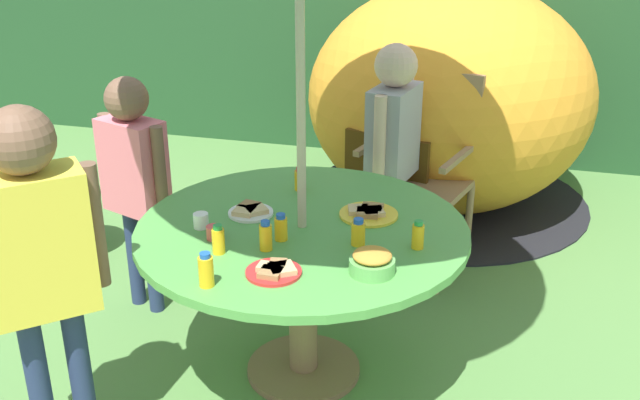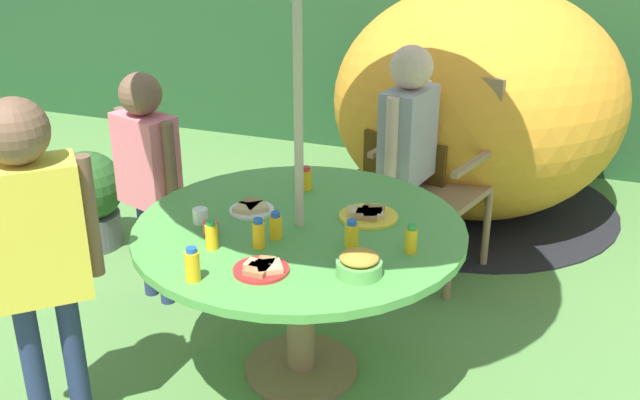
# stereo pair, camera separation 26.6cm
# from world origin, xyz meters

# --- Properties ---
(ground_plane) EXTENTS (10.00, 10.00, 0.02)m
(ground_plane) POSITION_xyz_m (0.00, 0.00, -0.01)
(ground_plane) COLOR #548442
(hedge_backdrop) EXTENTS (9.00, 0.70, 1.65)m
(hedge_backdrop) POSITION_xyz_m (0.00, 3.23, 0.83)
(hedge_backdrop) COLOR #234C28
(hedge_backdrop) RESTS_ON ground_plane
(garden_table) EXTENTS (1.36, 1.36, 0.71)m
(garden_table) POSITION_xyz_m (0.00, 0.00, 0.59)
(garden_table) COLOR brown
(garden_table) RESTS_ON ground_plane
(wooden_chair) EXTENTS (0.63, 0.61, 1.07)m
(wooden_chair) POSITION_xyz_m (0.35, 1.21, 0.59)
(wooden_chair) COLOR #93704C
(wooden_chair) RESTS_ON ground_plane
(dome_tent) EXTENTS (2.36, 2.36, 1.45)m
(dome_tent) POSITION_xyz_m (0.39, 2.08, 0.72)
(dome_tent) COLOR orange
(dome_tent) RESTS_ON ground_plane
(potted_plant) EXTENTS (0.41, 0.41, 0.58)m
(potted_plant) POSITION_xyz_m (-1.60, 0.73, 0.31)
(potted_plant) COLOR #595960
(potted_plant) RESTS_ON ground_plane
(child_in_grey_shirt) EXTENTS (0.25, 0.42, 1.27)m
(child_in_grey_shirt) POSITION_xyz_m (0.21, 0.98, 0.81)
(child_in_grey_shirt) COLOR #3F3F47
(child_in_grey_shirt) RESTS_ON ground_plane
(child_in_pink_shirt) EXTENTS (0.39, 0.27, 1.19)m
(child_in_pink_shirt) POSITION_xyz_m (-0.92, 0.33, 0.76)
(child_in_pink_shirt) COLOR navy
(child_in_pink_shirt) RESTS_ON ground_plane
(child_in_yellow_shirt) EXTENTS (0.39, 0.38, 1.36)m
(child_in_yellow_shirt) POSITION_xyz_m (-0.75, -0.68, 0.87)
(child_in_yellow_shirt) COLOR navy
(child_in_yellow_shirt) RESTS_ON ground_plane
(snack_bowl) EXTENTS (0.17, 0.17, 0.09)m
(snack_bowl) POSITION_xyz_m (0.35, -0.31, 0.76)
(snack_bowl) COLOR #66B259
(snack_bowl) RESTS_ON garden_table
(plate_front_edge) EXTENTS (0.25, 0.25, 0.03)m
(plate_front_edge) POSITION_xyz_m (0.24, 0.17, 0.73)
(plate_front_edge) COLOR yellow
(plate_front_edge) RESTS_ON garden_table
(plate_near_right) EXTENTS (0.20, 0.20, 0.03)m
(plate_near_right) POSITION_xyz_m (0.01, -0.41, 0.73)
(plate_near_right) COLOR red
(plate_near_right) RESTS_ON garden_table
(plate_center_back) EXTENTS (0.19, 0.19, 0.03)m
(plate_center_back) POSITION_xyz_m (-0.24, 0.06, 0.73)
(plate_center_back) COLOR white
(plate_center_back) RESTS_ON garden_table
(juice_bottle_near_left) EXTENTS (0.05, 0.05, 0.11)m
(juice_bottle_near_left) POSITION_xyz_m (0.25, -0.10, 0.76)
(juice_bottle_near_left) COLOR yellow
(juice_bottle_near_left) RESTS_ON garden_table
(juice_bottle_far_left) EXTENTS (0.05, 0.05, 0.11)m
(juice_bottle_far_left) POSITION_xyz_m (0.48, -0.07, 0.77)
(juice_bottle_far_left) COLOR yellow
(juice_bottle_far_left) RESTS_ON garden_table
(juice_bottle_far_right) EXTENTS (0.05, 0.05, 0.11)m
(juice_bottle_far_right) POSITION_xyz_m (-0.05, -0.14, 0.77)
(juice_bottle_far_right) COLOR yellow
(juice_bottle_far_right) RESTS_ON garden_table
(juice_bottle_center_front) EXTENTS (0.05, 0.05, 0.11)m
(juice_bottle_center_front) POSITION_xyz_m (-0.11, 0.37, 0.76)
(juice_bottle_center_front) COLOR yellow
(juice_bottle_center_front) RESTS_ON garden_table
(juice_bottle_mid_left) EXTENTS (0.05, 0.05, 0.12)m
(juice_bottle_mid_left) POSITION_xyz_m (-0.24, -0.30, 0.77)
(juice_bottle_mid_left) COLOR yellow
(juice_bottle_mid_left) RESTS_ON garden_table
(juice_bottle_mid_right) EXTENTS (0.05, 0.05, 0.13)m
(juice_bottle_mid_right) POSITION_xyz_m (-0.19, -0.54, 0.77)
(juice_bottle_mid_right) COLOR yellow
(juice_bottle_mid_right) RESTS_ON garden_table
(juice_bottle_back_edge) EXTENTS (0.05, 0.05, 0.12)m
(juice_bottle_back_edge) POSITION_xyz_m (-0.08, -0.23, 0.77)
(juice_bottle_back_edge) COLOR yellow
(juice_bottle_back_edge) RESTS_ON garden_table
(cup_near) EXTENTS (0.06, 0.06, 0.06)m
(cup_near) POSITION_xyz_m (-0.39, -0.12, 0.75)
(cup_near) COLOR white
(cup_near) RESTS_ON garden_table
(cup_far) EXTENTS (0.06, 0.06, 0.06)m
(cup_far) POSITION_xyz_m (-0.30, -0.20, 0.74)
(cup_far) COLOR #E04C47
(cup_far) RESTS_ON garden_table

